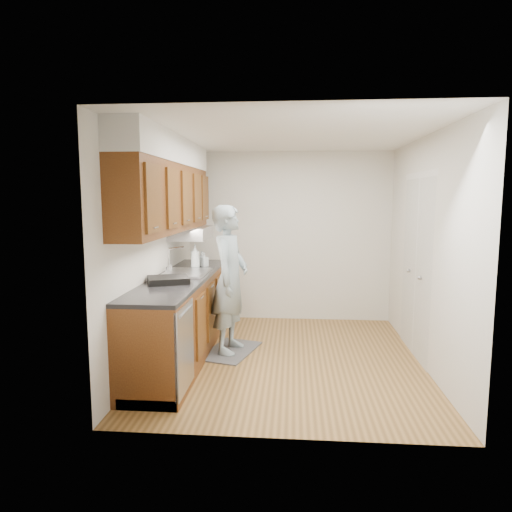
{
  "coord_description": "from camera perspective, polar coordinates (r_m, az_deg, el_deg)",
  "views": [
    {
      "loc": [
        0.07,
        -5.04,
        1.84
      ],
      "look_at": [
        -0.36,
        0.25,
        1.15
      ],
      "focal_mm": 32.0,
      "sensor_mm": 36.0,
      "label": 1
    }
  ],
  "objects": [
    {
      "name": "soap_bottle_a",
      "position": [
        5.82,
        -7.61,
        -0.04
      ],
      "size": [
        0.15,
        0.15,
        0.3
      ],
      "primitive_type": "imported",
      "rotation": [
        0.0,
        0.0,
        0.37
      ],
      "color": "silver",
      "rests_on": "counter"
    },
    {
      "name": "wall_right",
      "position": [
        5.27,
        20.42,
        0.52
      ],
      "size": [
        0.02,
        3.5,
        2.5
      ],
      "primitive_type": "cube",
      "color": "silver",
      "rests_on": "floor"
    },
    {
      "name": "floor",
      "position": [
        5.36,
        3.76,
        -12.67
      ],
      "size": [
        3.5,
        3.5,
        0.0
      ],
      "primitive_type": "plane",
      "color": "olive",
      "rests_on": "ground"
    },
    {
      "name": "upper_cabinets",
      "position": [
        5.27,
        -10.83,
        8.47
      ],
      "size": [
        0.47,
        2.8,
        1.21
      ],
      "color": "brown",
      "rests_on": "wall_left"
    },
    {
      "name": "ceiling",
      "position": [
        5.08,
        4.01,
        14.86
      ],
      "size": [
        3.5,
        3.5,
        0.0
      ],
      "primitive_type": "plane",
      "rotation": [
        3.14,
        0.0,
        0.0
      ],
      "color": "white",
      "rests_on": "wall_left"
    },
    {
      "name": "floor_mat",
      "position": [
        5.59,
        -3.21,
        -11.74
      ],
      "size": [
        0.72,
        0.96,
        0.02
      ],
      "primitive_type": "cube",
      "rotation": [
        0.0,
        0.0,
        -0.28
      ],
      "color": "slate",
      "rests_on": "floor"
    },
    {
      "name": "closet_door",
      "position": [
        5.58,
        19.37,
        -1.41
      ],
      "size": [
        0.02,
        1.22,
        2.05
      ],
      "primitive_type": "cube",
      "color": "silver",
      "rests_on": "wall_right"
    },
    {
      "name": "soap_bottle_c",
      "position": [
        6.11,
        -6.77,
        -0.25
      ],
      "size": [
        0.18,
        0.18,
        0.18
      ],
      "primitive_type": "imported",
      "rotation": [
        0.0,
        0.0,
        0.29
      ],
      "color": "silver",
      "rests_on": "counter"
    },
    {
      "name": "soap_bottle_b",
      "position": [
        5.96,
        -6.49,
        -0.44
      ],
      "size": [
        0.12,
        0.12,
        0.18
      ],
      "primitive_type": "imported",
      "rotation": [
        0.0,
        0.0,
        -0.71
      ],
      "color": "silver",
      "rests_on": "counter"
    },
    {
      "name": "dish_rack",
      "position": [
        4.89,
        -10.92,
        -2.94
      ],
      "size": [
        0.51,
        0.48,
        0.07
      ],
      "primitive_type": "cube",
      "rotation": [
        0.0,
        0.0,
        0.38
      ],
      "color": "black",
      "rests_on": "counter"
    },
    {
      "name": "wall_left",
      "position": [
        5.31,
        -12.53,
        0.85
      ],
      "size": [
        0.02,
        3.5,
        2.5
      ],
      "primitive_type": "cube",
      "color": "silver",
      "rests_on": "floor"
    },
    {
      "name": "person",
      "position": [
        5.34,
        -3.29,
        -1.68
      ],
      "size": [
        0.58,
        0.76,
        1.96
      ],
      "primitive_type": "imported",
      "rotation": [
        0.0,
        0.0,
        1.39
      ],
      "color": "#8EA2AD",
      "rests_on": "floor_mat"
    },
    {
      "name": "counter",
      "position": [
        5.36,
        -9.22,
        -7.27
      ],
      "size": [
        0.64,
        2.8,
        1.3
      ],
      "color": "brown",
      "rests_on": "floor"
    },
    {
      "name": "wall_back",
      "position": [
        6.81,
        4.1,
        2.42
      ],
      "size": [
        3.0,
        0.02,
        2.5
      ],
      "primitive_type": "cube",
      "color": "silver",
      "rests_on": "floor"
    }
  ]
}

